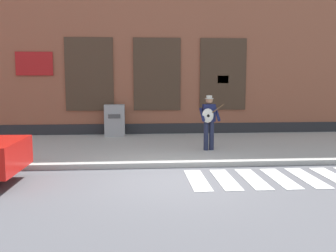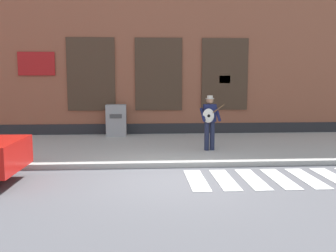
{
  "view_description": "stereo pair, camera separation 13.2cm",
  "coord_description": "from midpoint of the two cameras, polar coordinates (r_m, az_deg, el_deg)",
  "views": [
    {
      "loc": [
        -0.8,
        -8.94,
        2.46
      ],
      "look_at": [
        0.04,
        1.61,
        1.1
      ],
      "focal_mm": 42.0,
      "sensor_mm": 36.0,
      "label": 1
    },
    {
      "loc": [
        -0.67,
        -8.95,
        2.46
      ],
      "look_at": [
        0.04,
        1.61,
        1.1
      ],
      "focal_mm": 42.0,
      "sensor_mm": 36.0,
      "label": 2
    }
  ],
  "objects": [
    {
      "name": "crosswalk",
      "position": [
        10.12,
        19.89,
        -7.14
      ],
      "size": [
        5.78,
        1.9,
        0.01
      ],
      "color": "silver",
      "rests_on": "ground"
    },
    {
      "name": "busker",
      "position": [
        12.22,
        6.36,
        1.0
      ],
      "size": [
        0.72,
        0.54,
        1.7
      ],
      "color": "#1E233D",
      "rests_on": "sidewalk"
    },
    {
      "name": "building_backdrop",
      "position": [
        17.63,
        -1.45,
        11.49
      ],
      "size": [
        28.0,
        4.06,
        7.48
      ],
      "color": "#99563D",
      "rests_on": "ground"
    },
    {
      "name": "ground_plane",
      "position": [
        9.31,
        0.86,
        -7.98
      ],
      "size": [
        160.0,
        160.0,
        0.0
      ],
      "primitive_type": "plane",
      "color": "#56565B"
    },
    {
      "name": "sidewalk",
      "position": [
        13.16,
        -0.55,
        -3.12
      ],
      "size": [
        28.0,
        5.32,
        0.14
      ],
      "color": "#ADAAA3",
      "rests_on": "ground"
    },
    {
      "name": "utility_box",
      "position": [
        15.25,
        -7.27,
        0.84
      ],
      "size": [
        0.77,
        0.54,
        1.21
      ],
      "color": "#9E9E9E",
      "rests_on": "sidewalk"
    }
  ]
}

